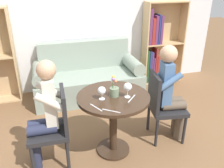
% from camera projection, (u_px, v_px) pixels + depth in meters
% --- Properties ---
extents(ground_plane, '(16.00, 16.00, 0.00)m').
position_uv_depth(ground_plane, '(113.00, 150.00, 2.91)').
color(ground_plane, brown).
extents(back_wall, '(5.20, 0.05, 2.70)m').
position_uv_depth(back_wall, '(81.00, 14.00, 4.04)').
color(back_wall, silver).
rests_on(back_wall, ground_plane).
extents(round_table, '(0.81, 0.81, 0.75)m').
position_uv_depth(round_table, '(113.00, 110.00, 2.67)').
color(round_table, '#382619').
rests_on(round_table, ground_plane).
extents(couch, '(1.80, 0.80, 0.92)m').
position_uv_depth(couch, '(88.00, 79.00, 4.11)').
color(couch, gray).
rests_on(couch, ground_plane).
extents(bookshelf_right, '(0.78, 0.28, 1.53)m').
position_uv_depth(bookshelf_right, '(157.00, 45.00, 4.52)').
color(bookshelf_right, tan).
rests_on(bookshelf_right, ground_plane).
extents(chair_left, '(0.43, 0.43, 0.90)m').
position_uv_depth(chair_left, '(54.00, 125.00, 2.53)').
color(chair_left, '#232326').
rests_on(chair_left, ground_plane).
extents(chair_right, '(0.48, 0.48, 0.90)m').
position_uv_depth(chair_right, '(162.00, 104.00, 2.95)').
color(chair_right, '#232326').
rests_on(chair_right, ground_plane).
extents(person_left, '(0.42, 0.35, 1.23)m').
position_uv_depth(person_left, '(44.00, 114.00, 2.45)').
color(person_left, '#282D47').
rests_on(person_left, ground_plane).
extents(person_right, '(0.45, 0.38, 1.25)m').
position_uv_depth(person_right, '(171.00, 92.00, 2.88)').
color(person_right, brown).
rests_on(person_right, ground_plane).
extents(wine_glass_left, '(0.09, 0.09, 0.14)m').
position_uv_depth(wine_glass_left, '(102.00, 91.00, 2.49)').
color(wine_glass_left, white).
rests_on(wine_glass_left, round_table).
extents(wine_glass_right, '(0.09, 0.09, 0.17)m').
position_uv_depth(wine_glass_right, '(128.00, 87.00, 2.52)').
color(wine_glass_right, white).
rests_on(wine_glass_right, round_table).
extents(flower_vase, '(0.10, 0.10, 0.25)m').
position_uv_depth(flower_vase, '(114.00, 90.00, 2.56)').
color(flower_vase, gray).
rests_on(flower_vase, round_table).
extents(knife_left_setting, '(0.09, 0.18, 0.00)m').
position_uv_depth(knife_left_setting, '(96.00, 107.00, 2.37)').
color(knife_left_setting, silver).
rests_on(knife_left_setting, round_table).
extents(fork_left_setting, '(0.16, 0.12, 0.00)m').
position_uv_depth(fork_left_setting, '(111.00, 111.00, 2.31)').
color(fork_left_setting, silver).
rests_on(fork_left_setting, round_table).
extents(knife_right_setting, '(0.14, 0.15, 0.00)m').
position_uv_depth(knife_right_setting, '(132.00, 99.00, 2.54)').
color(knife_right_setting, silver).
rests_on(knife_right_setting, round_table).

